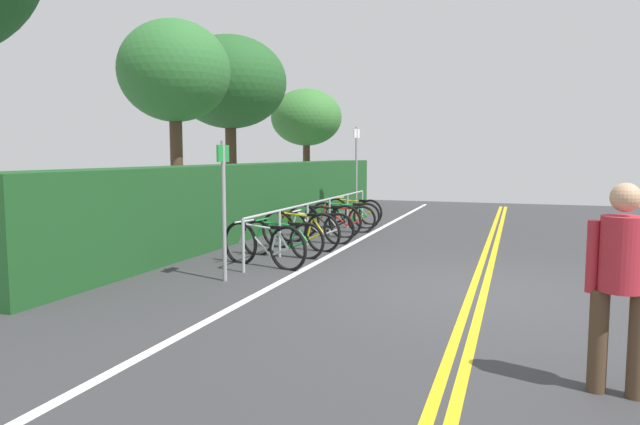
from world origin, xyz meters
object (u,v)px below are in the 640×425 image
object	(u,v)px
bicycle_1	(282,239)
bike_rack	(319,211)
bicycle_2	(300,231)
sign_post_near	(224,196)
tree_far_right	(230,83)
tree_extra	(306,118)
bicycle_5	(341,219)
bicycle_0	(263,245)
bicycle_4	(324,221)
pedestrian	(621,275)
tree_mid	(174,73)
bicycle_7	(353,211)
bicycle_3	(315,227)
bicycle_6	(345,215)
sign_post_far	(356,165)

from	to	relation	value
bicycle_1	bike_rack	bearing A→B (deg)	0.95
bicycle_2	sign_post_near	world-z (taller)	sign_post_near
tree_far_right	tree_extra	size ratio (longest dim) A/B	1.26
bicycle_5	sign_post_near	world-z (taller)	sign_post_near
bicycle_0	bicycle_4	size ratio (longest dim) A/B	1.00
pedestrian	tree_far_right	bearing A→B (deg)	40.86
bicycle_1	sign_post_near	bearing A→B (deg)	179.54
bicycle_5	tree_mid	distance (m)	4.91
bicycle_0	bicycle_7	xyz separation A→B (m)	(6.12, 0.23, -0.03)
bicycle_5	pedestrian	xyz separation A→B (m)	(-7.96, -4.61, 0.60)
bicycle_0	bicycle_7	distance (m)	6.13
bicycle_2	bicycle_3	distance (m)	0.87
bicycle_0	tree_extra	world-z (taller)	tree_extra
bike_rack	tree_extra	size ratio (longest dim) A/B	1.77
bicycle_7	tree_extra	size ratio (longest dim) A/B	0.42
bike_rack	sign_post_near	world-z (taller)	sign_post_near
bicycle_6	bicycle_7	bearing A→B (deg)	4.69
bicycle_2	tree_mid	world-z (taller)	tree_mid
bicycle_2	bicycle_3	xyz separation A→B (m)	(0.87, 0.00, -0.04)
pedestrian	bicycle_0	bearing A→B (deg)	51.57
bicycle_1	sign_post_far	bearing A→B (deg)	2.94
bike_rack	bicycle_1	world-z (taller)	bike_rack
bicycle_3	bicycle_5	distance (m)	1.66
bicycle_4	bicycle_0	bearing A→B (deg)	-177.62
bicycle_5	tree_mid	bearing A→B (deg)	122.01
tree_far_right	tree_extra	bearing A→B (deg)	-10.24
sign_post_far	bicycle_1	bearing A→B (deg)	-177.06
bicycle_4	sign_post_far	world-z (taller)	sign_post_far
bicycle_6	tree_far_right	size ratio (longest dim) A/B	0.34
bike_rack	bicycle_0	bearing A→B (deg)	-178.22
bicycle_1	bicycle_5	world-z (taller)	bicycle_1
bike_rack	bicycle_1	xyz separation A→B (m)	(-2.10, -0.03, -0.31)
bicycle_1	sign_post_near	xyz separation A→B (m)	(-2.07, 0.02, 0.90)
bicycle_5	pedestrian	world-z (taller)	pedestrian
bicycle_3	tree_mid	size ratio (longest dim) A/B	0.36
bike_rack	pedestrian	size ratio (longest dim) A/B	4.43
bicycle_0	bicycle_4	bearing A→B (deg)	2.38
bicycle_7	tree_far_right	size ratio (longest dim) A/B	0.33
sign_post_near	tree_mid	world-z (taller)	tree_mid
bike_rack	bicycle_2	bearing A→B (deg)	-177.44
bike_rack	sign_post_far	size ratio (longest dim) A/B	2.78
sign_post_near	tree_extra	xyz separation A→B (m)	(11.26, 2.95, 1.83)
bicycle_1	tree_far_right	xyz separation A→B (m)	(5.12, 3.70, 3.46)
bicycle_5	tree_mid	size ratio (longest dim) A/B	0.34
bike_rack	pedestrian	bearing A→B (deg)	-144.76
bicycle_5	sign_post_far	xyz separation A→B (m)	(2.65, 0.38, 1.21)
bike_rack	bicycle_5	distance (m)	1.32
bicycle_4	bike_rack	bearing A→B (deg)	-174.03
pedestrian	tree_extra	size ratio (longest dim) A/B	0.40
bicycle_1	pedestrian	bearing A→B (deg)	-134.36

